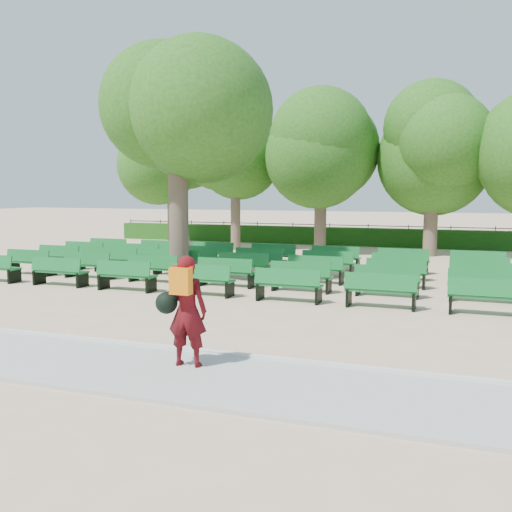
# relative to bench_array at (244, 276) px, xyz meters

# --- Properties ---
(ground) EXTENTS (120.00, 120.00, 0.00)m
(ground) POSITION_rel_bench_array_xyz_m (0.97, -1.86, -0.09)
(ground) COLOR tan
(paving) EXTENTS (30.00, 2.20, 0.06)m
(paving) POSITION_rel_bench_array_xyz_m (0.97, -9.26, -0.06)
(paving) COLOR #A9AAA5
(paving) RESTS_ON ground
(curb) EXTENTS (30.00, 0.12, 0.10)m
(curb) POSITION_rel_bench_array_xyz_m (0.97, -8.11, -0.04)
(curb) COLOR silver
(curb) RESTS_ON ground
(hedge) EXTENTS (26.00, 0.70, 0.90)m
(hedge) POSITION_rel_bench_array_xyz_m (0.97, 12.14, 0.36)
(hedge) COLOR #1B4E14
(hedge) RESTS_ON ground
(fence) EXTENTS (26.00, 0.10, 1.02)m
(fence) POSITION_rel_bench_array_xyz_m (0.97, 12.54, -0.09)
(fence) COLOR black
(fence) RESTS_ON ground
(tree_line) EXTENTS (21.80, 6.80, 7.04)m
(tree_line) POSITION_rel_bench_array_xyz_m (0.97, 8.14, -0.09)
(tree_line) COLOR #2A6019
(tree_line) RESTS_ON ground
(bench_array) EXTENTS (1.70, 0.57, 1.07)m
(bench_array) POSITION_rel_bench_array_xyz_m (0.00, 0.00, 0.00)
(bench_array) COLOR #116427
(bench_array) RESTS_ON ground
(tree_among) EXTENTS (5.25, 5.25, 7.13)m
(tree_among) POSITION_rel_bench_array_xyz_m (-2.00, -0.58, 4.66)
(tree_among) COLOR brown
(tree_among) RESTS_ON ground
(person) EXTENTS (0.84, 0.52, 1.75)m
(person) POSITION_rel_bench_array_xyz_m (2.42, -8.89, 0.88)
(person) COLOR #4B0A0E
(person) RESTS_ON ground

